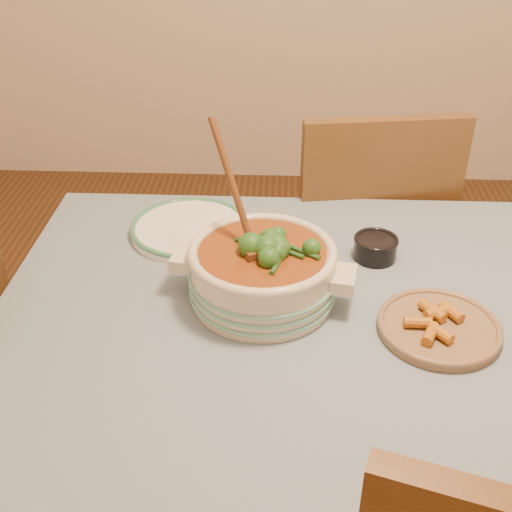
% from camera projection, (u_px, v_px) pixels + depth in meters
% --- Properties ---
extents(dining_table, '(1.68, 1.08, 0.76)m').
position_uv_depth(dining_table, '(384.00, 354.00, 1.38)').
color(dining_table, brown).
rests_on(dining_table, floor).
extents(stew_casserole, '(0.40, 0.35, 0.37)m').
position_uv_depth(stew_casserole, '(262.00, 268.00, 1.36)').
color(stew_casserole, beige).
rests_on(stew_casserole, dining_table).
extents(white_plate, '(0.39, 0.39, 0.03)m').
position_uv_depth(white_plate, '(190.00, 228.00, 1.62)').
color(white_plate, white).
rests_on(white_plate, dining_table).
extents(condiment_bowl, '(0.13, 0.13, 0.06)m').
position_uv_depth(condiment_bowl, '(375.00, 247.00, 1.52)').
color(condiment_bowl, black).
rests_on(condiment_bowl, dining_table).
extents(fried_plate, '(0.32, 0.32, 0.04)m').
position_uv_depth(fried_plate, '(439.00, 326.00, 1.29)').
color(fried_plate, '#8C6F4D').
rests_on(fried_plate, dining_table).
extents(chair_far, '(0.52, 0.52, 0.98)m').
position_uv_depth(chair_far, '(364.00, 234.00, 2.02)').
color(chair_far, brown).
rests_on(chair_far, floor).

